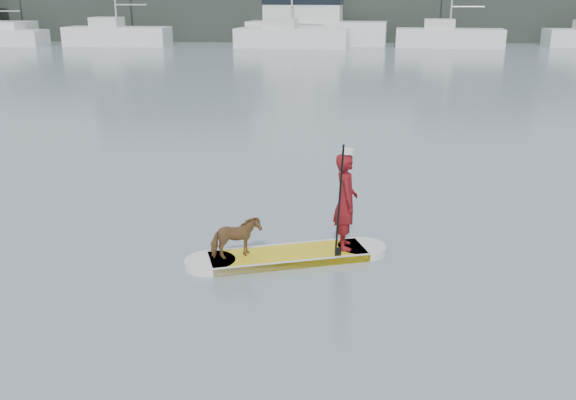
{
  "coord_description": "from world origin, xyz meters",
  "views": [
    {
      "loc": [
        3.65,
        -6.39,
        4.07
      ],
      "look_at": [
        3.19,
        3.08,
        1.0
      ],
      "focal_mm": 40.0,
      "sensor_mm": 36.0,
      "label": 1
    }
  ],
  "objects_px": {
    "paddler": "(346,201)",
    "dog": "(236,238)",
    "sailboat_e": "(448,36)",
    "paddleboard": "(288,256)",
    "sailboat_d": "(291,35)",
    "sailboat_c": "(117,35)",
    "motor_yacht_a": "(311,21)"
  },
  "relations": [
    {
      "from": "paddler",
      "to": "dog",
      "type": "relative_size",
      "value": 2.05
    },
    {
      "from": "dog",
      "to": "sailboat_e",
      "type": "relative_size",
      "value": 0.06
    },
    {
      "from": "paddleboard",
      "to": "dog",
      "type": "xyz_separation_m",
      "value": [
        -0.8,
        -0.24,
        0.38
      ]
    },
    {
      "from": "sailboat_e",
      "to": "paddleboard",
      "type": "bearing_deg",
      "value": -96.6
    },
    {
      "from": "sailboat_d",
      "to": "sailboat_e",
      "type": "relative_size",
      "value": 1.09
    },
    {
      "from": "sailboat_d",
      "to": "paddler",
      "type": "bearing_deg",
      "value": -77.89
    },
    {
      "from": "paddleboard",
      "to": "sailboat_e",
      "type": "height_order",
      "value": "sailboat_e"
    },
    {
      "from": "sailboat_e",
      "to": "sailboat_c",
      "type": "bearing_deg",
      "value": -173.7
    },
    {
      "from": "sailboat_c",
      "to": "sailboat_d",
      "type": "bearing_deg",
      "value": -1.07
    },
    {
      "from": "sailboat_e",
      "to": "sailboat_d",
      "type": "bearing_deg",
      "value": -169.11
    },
    {
      "from": "paddler",
      "to": "sailboat_e",
      "type": "height_order",
      "value": "sailboat_e"
    },
    {
      "from": "paddleboard",
      "to": "sailboat_d",
      "type": "height_order",
      "value": "sailboat_d"
    },
    {
      "from": "sailboat_e",
      "to": "motor_yacht_a",
      "type": "xyz_separation_m",
      "value": [
        -10.74,
        2.53,
        1.05
      ]
    },
    {
      "from": "dog",
      "to": "paddleboard",
      "type": "bearing_deg",
      "value": -100.05
    },
    {
      "from": "dog",
      "to": "sailboat_c",
      "type": "height_order",
      "value": "sailboat_c"
    },
    {
      "from": "paddler",
      "to": "sailboat_d",
      "type": "bearing_deg",
      "value": -1.51
    },
    {
      "from": "dog",
      "to": "paddler",
      "type": "bearing_deg",
      "value": -100.05
    },
    {
      "from": "paddler",
      "to": "motor_yacht_a",
      "type": "xyz_separation_m",
      "value": [
        -1.22,
        44.55,
        0.99
      ]
    },
    {
      "from": "paddleboard",
      "to": "sailboat_e",
      "type": "relative_size",
      "value": 0.27
    },
    {
      "from": "paddleboard",
      "to": "paddler",
      "type": "relative_size",
      "value": 2.04
    },
    {
      "from": "paddleboard",
      "to": "sailboat_c",
      "type": "bearing_deg",
      "value": 93.92
    },
    {
      "from": "paddler",
      "to": "motor_yacht_a",
      "type": "height_order",
      "value": "motor_yacht_a"
    },
    {
      "from": "sailboat_c",
      "to": "motor_yacht_a",
      "type": "relative_size",
      "value": 1.02
    },
    {
      "from": "dog",
      "to": "motor_yacht_a",
      "type": "relative_size",
      "value": 0.07
    },
    {
      "from": "paddler",
      "to": "sailboat_d",
      "type": "distance_m",
      "value": 41.33
    },
    {
      "from": "sailboat_e",
      "to": "motor_yacht_a",
      "type": "relative_size",
      "value": 1.02
    },
    {
      "from": "paddleboard",
      "to": "paddler",
      "type": "distance_m",
      "value": 1.27
    },
    {
      "from": "sailboat_c",
      "to": "paddleboard",
      "type": "bearing_deg",
      "value": -65.82
    },
    {
      "from": "paddleboard",
      "to": "sailboat_d",
      "type": "distance_m",
      "value": 41.56
    },
    {
      "from": "motor_yacht_a",
      "to": "paddleboard",
      "type": "bearing_deg",
      "value": -82.36
    },
    {
      "from": "paddleboard",
      "to": "motor_yacht_a",
      "type": "height_order",
      "value": "motor_yacht_a"
    },
    {
      "from": "sailboat_c",
      "to": "sailboat_e",
      "type": "bearing_deg",
      "value": 2.92
    }
  ]
}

